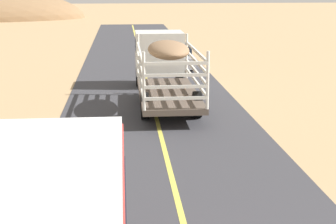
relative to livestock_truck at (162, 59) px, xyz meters
The scene contains 2 objects.
livestock_truck is the anchor object (origin of this frame).
car_far 8.39m from the livestock_truck, 78.36° to the left, with size 1.80×4.40×1.46m.
Camera 1 is at (-1.34, -6.37, 5.59)m, focal length 54.60 mm.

